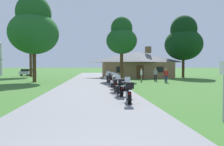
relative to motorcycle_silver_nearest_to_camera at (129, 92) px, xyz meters
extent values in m
plane|color=#386628|center=(-2.06, 11.64, -0.62)|extent=(500.00, 500.00, 0.00)
cube|color=slate|center=(-2.06, 9.64, -0.59)|extent=(6.40, 80.00, 0.06)
cylinder|color=black|center=(0.08, 0.87, -0.24)|extent=(0.17, 0.65, 0.64)
cylinder|color=black|center=(-0.05, -0.57, -0.24)|extent=(0.21, 0.65, 0.64)
cube|color=silver|center=(0.01, 0.13, -0.18)|extent=(0.31, 0.58, 0.30)
ellipsoid|color=#B2B5BC|center=(0.03, 0.39, 0.27)|extent=(0.35, 0.55, 0.26)
cube|color=black|center=(-0.01, -0.07, 0.18)|extent=(0.33, 0.54, 0.10)
cylinder|color=silver|center=(0.08, 0.83, 0.46)|extent=(0.66, 0.09, 0.03)
cylinder|color=silver|center=(0.08, 0.87, 0.12)|extent=(0.08, 0.24, 0.73)
cube|color=#B2BCC6|center=(0.08, 0.93, 0.60)|extent=(0.33, 0.14, 0.27)
sphere|color=silver|center=(0.08, 0.83, 0.32)|extent=(0.11, 0.11, 0.11)
cube|color=black|center=(-0.06, -0.62, 0.40)|extent=(0.43, 0.40, 0.32)
cube|color=red|center=(-0.07, -0.79, -0.01)|extent=(0.14, 0.04, 0.06)
cylinder|color=silver|center=(0.11, -0.26, -0.34)|extent=(0.12, 0.55, 0.07)
cylinder|color=black|center=(-0.14, 3.52, -0.24)|extent=(0.12, 0.64, 0.64)
cylinder|color=black|center=(-0.11, 2.08, -0.24)|extent=(0.17, 0.64, 0.64)
cube|color=silver|center=(-0.13, 2.78, -0.18)|extent=(0.27, 0.57, 0.30)
ellipsoid|color=silver|center=(-0.13, 3.04, 0.27)|extent=(0.31, 0.53, 0.26)
cube|color=black|center=(-0.12, 2.58, 0.18)|extent=(0.29, 0.53, 0.10)
cylinder|color=silver|center=(-0.14, 3.48, 0.46)|extent=(0.66, 0.05, 0.03)
cylinder|color=silver|center=(-0.14, 3.52, 0.12)|extent=(0.07, 0.24, 0.73)
cube|color=#B2BCC6|center=(-0.14, 3.58, 0.60)|extent=(0.32, 0.12, 0.27)
sphere|color=silver|center=(-0.14, 3.48, 0.32)|extent=(0.11, 0.11, 0.11)
cube|color=black|center=(-0.11, 2.03, 0.40)|extent=(0.41, 0.37, 0.32)
cube|color=red|center=(-0.11, 1.86, -0.01)|extent=(0.14, 0.03, 0.06)
cylinder|color=silver|center=(0.02, 2.40, -0.34)|extent=(0.08, 0.55, 0.07)
cube|color=black|center=(-0.37, 2.12, -0.06)|extent=(0.21, 0.40, 0.36)
cube|color=black|center=(0.15, 2.14, -0.06)|extent=(0.21, 0.40, 0.36)
cylinder|color=black|center=(-0.01, 5.78, -0.24)|extent=(0.21, 0.65, 0.64)
cylinder|color=black|center=(-0.23, 4.36, -0.24)|extent=(0.25, 0.66, 0.64)
cube|color=silver|center=(-0.12, 5.05, -0.18)|extent=(0.34, 0.59, 0.30)
ellipsoid|color=gold|center=(-0.08, 5.31, 0.27)|extent=(0.38, 0.56, 0.26)
cube|color=black|center=(-0.15, 4.85, 0.18)|extent=(0.36, 0.56, 0.10)
cylinder|color=silver|center=(-0.01, 5.74, 0.46)|extent=(0.66, 0.13, 0.03)
cylinder|color=silver|center=(-0.01, 5.78, 0.12)|extent=(0.10, 0.24, 0.73)
cube|color=#B2BCC6|center=(0.00, 5.84, 0.60)|extent=(0.33, 0.16, 0.27)
sphere|color=silver|center=(-0.01, 5.74, 0.32)|extent=(0.11, 0.11, 0.11)
cube|color=black|center=(-0.23, 4.31, 0.40)|extent=(0.45, 0.42, 0.32)
cube|color=red|center=(-0.26, 4.14, -0.01)|extent=(0.14, 0.05, 0.06)
cylinder|color=silver|center=(-0.04, 4.65, -0.34)|extent=(0.15, 0.55, 0.07)
cube|color=black|center=(-0.48, 4.45, -0.06)|extent=(0.26, 0.43, 0.36)
cube|color=black|center=(0.04, 4.37, -0.06)|extent=(0.26, 0.43, 0.36)
cylinder|color=black|center=(0.08, 7.91, -0.24)|extent=(0.19, 0.65, 0.64)
cylinder|color=black|center=(-0.09, 6.48, -0.24)|extent=(0.23, 0.65, 0.64)
cube|color=silver|center=(-0.01, 7.18, -0.18)|extent=(0.33, 0.59, 0.30)
ellipsoid|color=orange|center=(0.02, 7.43, 0.27)|extent=(0.36, 0.55, 0.26)
cube|color=black|center=(-0.03, 6.98, 0.18)|extent=(0.34, 0.55, 0.10)
cylinder|color=silver|center=(0.08, 7.87, 0.46)|extent=(0.66, 0.11, 0.03)
cylinder|color=silver|center=(0.08, 7.91, 0.12)|extent=(0.09, 0.24, 0.73)
cube|color=#B2BCC6|center=(0.09, 7.97, 0.60)|extent=(0.33, 0.15, 0.27)
sphere|color=silver|center=(0.08, 7.87, 0.32)|extent=(0.11, 0.11, 0.11)
cube|color=silver|center=(-0.10, 6.43, 0.40)|extent=(0.44, 0.41, 0.32)
cube|color=red|center=(-0.12, 6.26, -0.01)|extent=(0.14, 0.05, 0.06)
cylinder|color=silver|center=(0.09, 6.78, -0.34)|extent=(0.14, 0.55, 0.07)
cube|color=silver|center=(-0.34, 6.56, -0.06)|extent=(0.25, 0.42, 0.36)
cube|color=silver|center=(0.17, 6.50, -0.06)|extent=(0.25, 0.42, 0.36)
cylinder|color=black|center=(0.07, 10.39, -0.24)|extent=(0.19, 0.65, 0.64)
cylinder|color=black|center=(-0.11, 8.96, -0.24)|extent=(0.23, 0.65, 0.64)
cube|color=silver|center=(-0.02, 9.66, -0.18)|extent=(0.33, 0.59, 0.30)
ellipsoid|color=gold|center=(0.01, 9.92, 0.27)|extent=(0.36, 0.55, 0.26)
cube|color=black|center=(-0.04, 9.46, 0.18)|extent=(0.34, 0.55, 0.10)
cylinder|color=silver|center=(0.07, 10.35, 0.46)|extent=(0.66, 0.11, 0.03)
cylinder|color=silver|center=(0.07, 10.39, 0.12)|extent=(0.09, 0.24, 0.73)
cube|color=#B2BCC6|center=(0.08, 10.45, 0.60)|extent=(0.33, 0.15, 0.27)
sphere|color=silver|center=(0.07, 10.35, 0.32)|extent=(0.11, 0.11, 0.11)
cube|color=black|center=(-0.11, 8.91, 0.40)|extent=(0.44, 0.41, 0.32)
cube|color=red|center=(-0.13, 8.74, -0.01)|extent=(0.14, 0.05, 0.06)
cylinder|color=silver|center=(0.07, 9.26, -0.34)|extent=(0.14, 0.55, 0.07)
cube|color=black|center=(-0.36, 9.04, -0.06)|extent=(0.25, 0.42, 0.36)
cube|color=black|center=(0.16, 8.98, -0.06)|extent=(0.25, 0.42, 0.36)
cylinder|color=black|center=(-0.07, 12.94, -0.24)|extent=(0.12, 0.64, 0.64)
cylinder|color=black|center=(-0.05, 11.50, -0.24)|extent=(0.16, 0.64, 0.64)
cube|color=silver|center=(-0.06, 12.20, -0.18)|extent=(0.27, 0.56, 0.30)
ellipsoid|color=orange|center=(-0.06, 12.46, 0.27)|extent=(0.31, 0.52, 0.26)
cube|color=black|center=(-0.06, 12.00, 0.18)|extent=(0.29, 0.52, 0.10)
cylinder|color=silver|center=(-0.07, 12.90, 0.46)|extent=(0.66, 0.04, 0.03)
cylinder|color=silver|center=(-0.07, 12.94, 0.12)|extent=(0.06, 0.24, 0.73)
cube|color=#B2BCC6|center=(-0.07, 13.00, 0.60)|extent=(0.32, 0.11, 0.27)
sphere|color=silver|center=(-0.07, 12.90, 0.32)|extent=(0.11, 0.11, 0.11)
cube|color=black|center=(-0.05, 11.45, 0.40)|extent=(0.40, 0.36, 0.32)
cube|color=red|center=(-0.05, 11.28, -0.01)|extent=(0.14, 0.03, 0.06)
cylinder|color=silver|center=(0.08, 11.82, -0.34)|extent=(0.08, 0.55, 0.07)
cube|color=black|center=(-0.31, 11.55, -0.06)|extent=(0.20, 0.40, 0.36)
cube|color=black|center=(0.21, 11.55, -0.06)|extent=(0.20, 0.40, 0.36)
cylinder|color=black|center=(-0.11, 15.19, -0.24)|extent=(0.17, 0.65, 0.64)
cylinder|color=black|center=(-0.24, 13.76, -0.24)|extent=(0.21, 0.65, 0.64)
cube|color=silver|center=(-0.18, 14.45, -0.18)|extent=(0.31, 0.58, 0.30)
ellipsoid|color=silver|center=(-0.15, 14.71, 0.27)|extent=(0.35, 0.54, 0.26)
cube|color=black|center=(-0.19, 14.26, 0.18)|extent=(0.33, 0.54, 0.10)
cylinder|color=silver|center=(-0.11, 15.15, 0.46)|extent=(0.66, 0.09, 0.03)
cylinder|color=silver|center=(-0.11, 15.19, 0.12)|extent=(0.08, 0.24, 0.73)
cube|color=#B2BCC6|center=(-0.11, 15.25, 0.60)|extent=(0.33, 0.14, 0.27)
sphere|color=silver|center=(-0.11, 15.15, 0.32)|extent=(0.11, 0.11, 0.11)
cube|color=silver|center=(-0.24, 13.71, 0.40)|extent=(0.43, 0.39, 0.32)
cube|color=red|center=(-0.26, 13.54, -0.01)|extent=(0.14, 0.04, 0.06)
cylinder|color=silver|center=(-0.07, 14.06, -0.34)|extent=(0.12, 0.55, 0.07)
cube|color=silver|center=(-0.49, 13.83, -0.06)|extent=(0.23, 0.42, 0.36)
cube|color=silver|center=(0.02, 13.78, -0.06)|extent=(0.23, 0.42, 0.36)
cube|color=brown|center=(5.37, 24.39, 0.70)|extent=(11.38, 6.01, 2.64)
pyramid|color=slate|center=(5.37, 24.39, 2.91)|extent=(12.07, 6.37, 1.78)
cube|color=brown|center=(7.42, 24.39, 4.15)|extent=(0.90, 0.90, 1.10)
cube|color=#472D19|center=(5.37, 21.35, 0.43)|extent=(1.10, 0.08, 2.10)
cube|color=black|center=(2.18, 21.35, 0.84)|extent=(1.10, 0.06, 0.90)
cube|color=black|center=(8.56, 21.35, 0.84)|extent=(1.10, 0.06, 0.90)
cylinder|color=black|center=(6.33, 16.01, -0.19)|extent=(0.14, 0.14, 0.86)
cylinder|color=black|center=(6.16, 16.07, -0.19)|extent=(0.14, 0.14, 0.86)
cube|color=gray|center=(6.25, 16.04, 0.52)|extent=(0.41, 0.32, 0.56)
cylinder|color=gray|center=(6.46, 15.96, 0.50)|extent=(0.09, 0.09, 0.58)
cylinder|color=gray|center=(6.03, 16.11, 0.50)|extent=(0.09, 0.09, 0.58)
sphere|color=tan|center=(6.25, 16.04, 0.94)|extent=(0.21, 0.21, 0.21)
cylinder|color=#B2AD99|center=(6.25, 16.04, 1.04)|extent=(0.22, 0.22, 0.05)
cylinder|color=#75664C|center=(4.16, 15.18, -0.19)|extent=(0.14, 0.14, 0.86)
cylinder|color=#75664C|center=(4.18, 15.36, -0.19)|extent=(0.14, 0.14, 0.86)
cube|color=silver|center=(4.17, 15.27, 0.52)|extent=(0.24, 0.37, 0.56)
cylinder|color=silver|center=(4.15, 15.04, 0.50)|extent=(0.09, 0.09, 0.58)
cylinder|color=silver|center=(4.19, 15.50, 0.50)|extent=(0.09, 0.09, 0.58)
sphere|color=tan|center=(4.17, 15.27, 0.94)|extent=(0.21, 0.21, 0.21)
cylinder|color=navy|center=(6.67, 13.47, -0.19)|extent=(0.14, 0.14, 0.86)
cylinder|color=navy|center=(6.84, 13.43, -0.19)|extent=(0.14, 0.14, 0.86)
cube|color=#A8231E|center=(6.75, 13.45, 0.52)|extent=(0.40, 0.30, 0.56)
cylinder|color=#A8231E|center=(6.53, 13.50, 0.50)|extent=(0.09, 0.09, 0.58)
cylinder|color=#A8231E|center=(6.98, 13.39, 0.50)|extent=(0.09, 0.09, 0.58)
sphere|color=tan|center=(6.75, 13.45, 0.94)|extent=(0.21, 0.21, 0.21)
cylinder|color=#B2AD99|center=(6.75, 13.45, 1.04)|extent=(0.22, 0.22, 0.05)
cylinder|color=#9EA0A5|center=(2.71, -3.90, 0.43)|extent=(0.06, 0.06, 2.10)
cylinder|color=#422D19|center=(1.96, 17.66, 1.52)|extent=(0.44, 0.44, 4.29)
ellipsoid|color=#194C1E|center=(1.96, 17.66, 4.82)|extent=(4.20, 4.20, 3.57)
ellipsoid|color=#16441B|center=(1.96, 17.66, 6.50)|extent=(2.94, 2.94, 3.15)
cylinder|color=#422D19|center=(13.46, 23.89, 1.35)|extent=(0.44, 0.44, 3.94)
ellipsoid|color=#0F3314|center=(13.46, 23.89, 5.06)|extent=(6.34, 6.34, 5.39)
ellipsoid|color=black|center=(13.46, 23.89, 7.60)|extent=(4.44, 4.44, 4.76)
cylinder|color=#422D19|center=(-13.47, 28.88, 2.13)|extent=(0.44, 0.44, 5.49)
ellipsoid|color=#0F3314|center=(-13.47, 28.88, 6.21)|extent=(4.85, 4.85, 4.13)
ellipsoid|color=black|center=(-13.47, 28.88, 8.15)|extent=(3.40, 3.40, 3.64)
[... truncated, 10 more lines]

